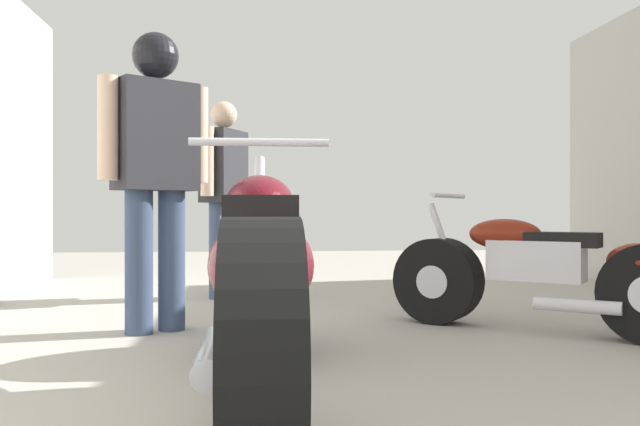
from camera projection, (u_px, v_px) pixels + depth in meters
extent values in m
plane|color=#A8A399|center=(399.00, 353.00, 3.32)|extent=(17.16, 17.16, 0.00)
cylinder|color=black|center=(259.00, 284.00, 3.29)|extent=(0.21, 0.70, 0.70)
cylinder|color=silver|center=(259.00, 284.00, 3.29)|extent=(0.22, 0.27, 0.27)
cylinder|color=black|center=(261.00, 351.00, 1.72)|extent=(0.21, 0.70, 0.70)
cylinder|color=silver|center=(261.00, 351.00, 1.72)|extent=(0.22, 0.27, 0.27)
cube|color=silver|center=(260.00, 255.00, 2.51)|extent=(0.26, 0.70, 0.31)
ellipsoid|color=#5B0F19|center=(260.00, 204.00, 2.75)|extent=(0.29, 0.57, 0.24)
cube|color=black|center=(260.00, 212.00, 2.31)|extent=(0.24, 0.52, 0.11)
ellipsoid|color=#5B0F19|center=(261.00, 265.00, 1.78)|extent=(0.28, 0.48, 0.26)
cylinder|color=silver|center=(259.00, 219.00, 3.25)|extent=(0.06, 0.27, 0.63)
cylinder|color=silver|center=(259.00, 142.00, 3.21)|extent=(0.68, 0.04, 0.04)
cylinder|color=silver|center=(214.00, 354.00, 2.17)|extent=(0.10, 0.60, 0.10)
cylinder|color=black|center=(438.00, 280.00, 4.23)|extent=(0.56, 0.50, 0.54)
cylinder|color=silver|center=(438.00, 280.00, 4.23)|extent=(0.30, 0.31, 0.21)
cube|color=silver|center=(536.00, 261.00, 3.90)|extent=(0.55, 0.49, 0.24)
ellipsoid|color=maroon|center=(505.00, 234.00, 4.00)|extent=(0.48, 0.44, 0.19)
cube|color=black|center=(563.00, 240.00, 3.82)|extent=(0.43, 0.40, 0.08)
cylinder|color=silver|center=(443.00, 241.00, 4.21)|extent=(0.19, 0.16, 0.49)
cylinder|color=silver|center=(448.00, 196.00, 4.20)|extent=(0.35, 0.43, 0.03)
cylinder|color=silver|center=(577.00, 306.00, 3.67)|extent=(0.41, 0.35, 0.08)
cylinder|color=#384766|center=(230.00, 249.00, 5.58)|extent=(0.20, 0.20, 0.78)
cylinder|color=#384766|center=(218.00, 251.00, 5.40)|extent=(0.20, 0.20, 0.78)
cube|color=#2D2D33|center=(224.00, 167.00, 5.49)|extent=(0.40, 0.49, 0.60)
cylinder|color=beige|center=(239.00, 166.00, 5.74)|extent=(0.14, 0.14, 0.55)
cylinder|color=beige|center=(207.00, 161.00, 5.23)|extent=(0.14, 0.14, 0.55)
sphere|color=beige|center=(224.00, 115.00, 5.48)|extent=(0.22, 0.22, 0.22)
cylinder|color=#384766|center=(139.00, 262.00, 3.84)|extent=(0.22, 0.22, 0.83)
cylinder|color=#384766|center=(172.00, 260.00, 3.97)|extent=(0.22, 0.22, 0.83)
cube|color=#2D2D33|center=(155.00, 136.00, 3.91)|extent=(0.52, 0.46, 0.64)
cylinder|color=beige|center=(108.00, 128.00, 3.72)|extent=(0.16, 0.16, 0.59)
cylinder|color=beige|center=(199.00, 135.00, 4.09)|extent=(0.16, 0.16, 0.59)
sphere|color=black|center=(155.00, 59.00, 3.91)|extent=(0.23, 0.23, 0.23)
sphere|color=black|center=(155.00, 56.00, 3.91)|extent=(0.27, 0.27, 0.27)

